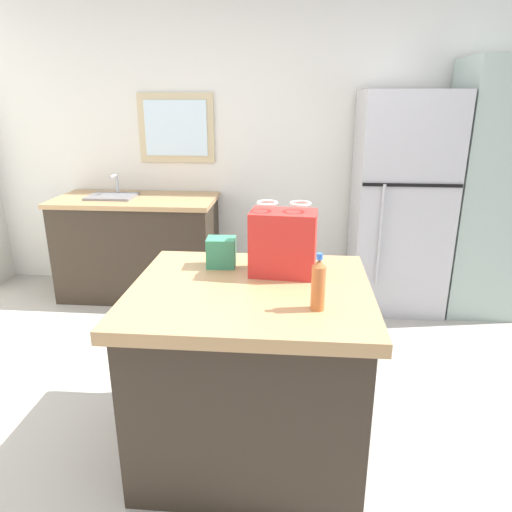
% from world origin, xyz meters
% --- Properties ---
extents(ground, '(6.50, 6.50, 0.00)m').
position_xyz_m(ground, '(0.00, 0.00, 0.00)').
color(ground, '#ADA89E').
extents(back_wall, '(5.42, 0.13, 2.64)m').
position_xyz_m(back_wall, '(-0.01, 2.24, 1.32)').
color(back_wall, silver).
rests_on(back_wall, ground).
extents(kitchen_island, '(1.11, 0.98, 0.89)m').
position_xyz_m(kitchen_island, '(-0.01, -0.08, 0.45)').
color(kitchen_island, '#33281E').
rests_on(kitchen_island, ground).
extents(refrigerator, '(0.74, 0.72, 1.78)m').
position_xyz_m(refrigerator, '(1.05, 1.82, 0.89)').
color(refrigerator, '#B7B7BC').
rests_on(refrigerator, ground).
extents(tall_cabinet, '(0.57, 0.65, 2.02)m').
position_xyz_m(tall_cabinet, '(1.72, 1.82, 1.01)').
color(tall_cabinet, '#9EB2A8').
rests_on(tall_cabinet, ground).
extents(sink_counter, '(1.39, 0.68, 1.08)m').
position_xyz_m(sink_counter, '(-1.21, 1.84, 0.46)').
color(sink_counter, '#33281E').
rests_on(sink_counter, ground).
extents(shopping_bag, '(0.33, 0.22, 0.36)m').
position_xyz_m(shopping_bag, '(0.13, 0.10, 1.05)').
color(shopping_bag, red).
rests_on(shopping_bag, kitchen_island).
extents(small_box, '(0.15, 0.13, 0.15)m').
position_xyz_m(small_box, '(-0.19, 0.19, 0.97)').
color(small_box, '#388E66').
rests_on(small_box, kitchen_island).
extents(bottle, '(0.06, 0.06, 0.24)m').
position_xyz_m(bottle, '(0.29, -0.30, 1.00)').
color(bottle, '#C66633').
rests_on(bottle, kitchen_island).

